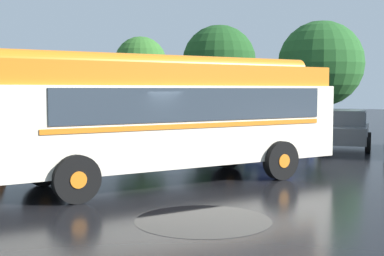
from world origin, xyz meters
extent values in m
plane|color=black|center=(0.00, 0.00, 0.00)|extent=(120.00, 120.00, 0.00)
cube|color=silver|center=(0.33, 0.54, 1.60)|extent=(7.57, 9.74, 2.10)
cube|color=orange|center=(0.33, 0.54, 2.93)|extent=(7.29, 9.46, 0.56)
cylinder|color=orange|center=(0.33, 0.54, 3.19)|extent=(5.70, 8.28, 0.60)
cube|color=#2D3842|center=(1.56, 0.10, 2.17)|extent=(4.41, 6.71, 0.84)
cube|color=#2D3842|center=(-0.56, 1.49, 2.17)|extent=(4.41, 6.71, 0.84)
cube|color=orange|center=(1.50, 0.02, 1.63)|extent=(4.51, 6.88, 0.12)
cube|color=orange|center=(-0.61, 1.40, 1.63)|extent=(4.51, 6.88, 0.12)
cylinder|color=black|center=(-0.28, -2.76, 0.55)|extent=(0.84, 1.07, 1.10)
cylinder|color=orange|center=(-0.28, -2.76, 0.55)|extent=(0.48, 0.50, 0.39)
cylinder|color=black|center=(-2.45, -1.34, 0.55)|extent=(0.84, 1.07, 1.10)
cylinder|color=orange|center=(-2.45, -1.34, 0.55)|extent=(0.48, 0.50, 0.39)
cylinder|color=black|center=(3.01, 2.26, 0.55)|extent=(0.84, 1.07, 1.10)
cylinder|color=orange|center=(3.01, 2.26, 0.55)|extent=(0.48, 0.50, 0.39)
cylinder|color=black|center=(0.83, 3.68, 0.55)|extent=(0.84, 1.07, 1.10)
cylinder|color=orange|center=(0.83, 3.68, 0.55)|extent=(0.48, 0.50, 0.39)
cube|color=black|center=(-2.00, 11.69, 0.67)|extent=(2.19, 4.37, 0.70)
cube|color=black|center=(-1.98, 11.83, 1.34)|extent=(1.75, 2.35, 0.64)
cube|color=#2D3842|center=(-1.23, 11.74, 1.34)|extent=(0.26, 1.92, 0.50)
cube|color=#2D3842|center=(-2.73, 11.93, 1.34)|extent=(0.26, 1.92, 0.50)
cylinder|color=black|center=(-1.28, 10.29, 0.32)|extent=(0.28, 0.66, 0.64)
cylinder|color=black|center=(-3.03, 10.50, 0.32)|extent=(0.28, 0.66, 0.64)
cylinder|color=black|center=(-0.97, 12.87, 0.32)|extent=(0.28, 0.66, 0.64)
cylinder|color=black|center=(-2.72, 13.08, 0.32)|extent=(0.28, 0.66, 0.64)
cube|color=navy|center=(0.59, 10.99, 0.67)|extent=(2.09, 4.34, 0.70)
cube|color=navy|center=(0.61, 11.14, 1.34)|extent=(1.69, 2.31, 0.64)
cube|color=#2D3842|center=(1.36, 11.07, 1.34)|extent=(0.20, 1.93, 0.50)
cube|color=#2D3842|center=(-0.15, 11.21, 1.34)|extent=(0.20, 1.93, 0.50)
cylinder|color=black|center=(1.35, 9.61, 0.32)|extent=(0.26, 0.66, 0.64)
cylinder|color=black|center=(-0.41, 9.77, 0.32)|extent=(0.26, 0.66, 0.64)
cylinder|color=black|center=(1.59, 12.20, 0.32)|extent=(0.26, 0.66, 0.64)
cylinder|color=black|center=(-0.16, 12.37, 0.32)|extent=(0.26, 0.66, 0.64)
cube|color=#4C5156|center=(3.43, 11.15, 0.67)|extent=(2.13, 4.35, 0.70)
cube|color=#4C5156|center=(3.41, 11.30, 1.34)|extent=(1.71, 2.33, 0.64)
cube|color=#2D3842|center=(4.16, 11.38, 1.34)|extent=(0.22, 1.92, 0.50)
cube|color=#2D3842|center=(2.66, 11.22, 1.34)|extent=(0.22, 1.92, 0.50)
cylinder|color=black|center=(4.44, 9.94, 0.32)|extent=(0.27, 0.66, 0.64)
cylinder|color=black|center=(2.69, 9.76, 0.32)|extent=(0.27, 0.66, 0.64)
cylinder|color=black|center=(4.17, 12.53, 0.32)|extent=(0.27, 0.66, 0.64)
cylinder|color=black|center=(2.42, 12.35, 0.32)|extent=(0.27, 0.66, 0.64)
cylinder|color=#4C3823|center=(-10.65, 17.64, 1.49)|extent=(0.39, 0.39, 2.99)
sphere|color=#336B28|center=(-10.65, 17.64, 4.26)|extent=(3.39, 3.39, 3.39)
sphere|color=#336B28|center=(-10.48, 17.44, 4.44)|extent=(2.57, 2.57, 2.57)
cylinder|color=#4C3823|center=(-5.21, 17.75, 1.27)|extent=(0.37, 0.37, 2.55)
sphere|color=#1E4C1E|center=(-5.21, 17.75, 4.21)|extent=(4.44, 4.44, 4.44)
sphere|color=#1E4C1E|center=(-5.74, 17.96, 4.30)|extent=(2.52, 2.52, 2.52)
cylinder|color=#4C3823|center=(1.03, 17.19, 1.10)|extent=(0.29, 0.29, 2.20)
sphere|color=#235623|center=(1.03, 17.19, 3.95)|extent=(4.67, 4.67, 4.67)
sphere|color=#235623|center=(1.60, 16.93, 3.80)|extent=(3.25, 3.25, 3.25)
cone|color=orange|center=(-3.87, -1.44, 0.28)|extent=(0.36, 0.36, 0.55)
cylinder|color=black|center=(2.93, -2.99, 0.00)|extent=(2.69, 2.69, 0.01)
camera|label=1|loc=(7.09, -12.38, 2.56)|focal=50.00mm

